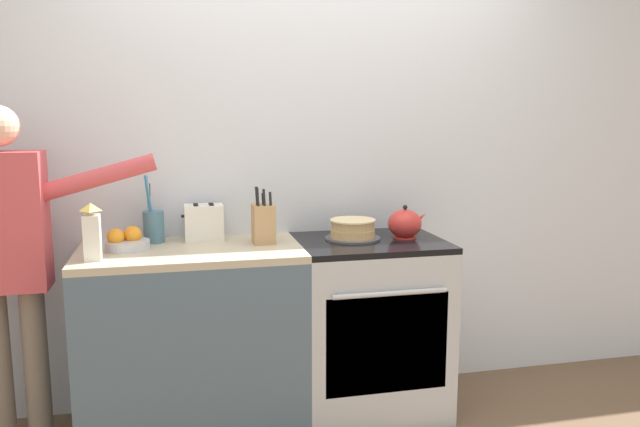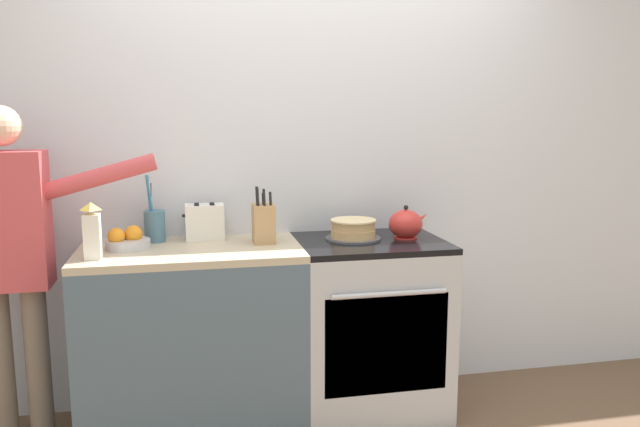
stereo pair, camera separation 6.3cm
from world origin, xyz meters
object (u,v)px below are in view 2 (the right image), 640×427
object	(u,v)px
knife_block	(264,223)
toaster	(205,222)
layer_cake	(353,230)
fruit_bowl	(127,241)
person_baker	(12,248)
tea_kettle	(406,224)
utensil_crock	(154,224)
stove_range	(370,326)
milk_carton	(92,232)

from	to	relation	value
knife_block	toaster	distance (m)	0.31
layer_cake	fruit_bowl	distance (m)	1.11
layer_cake	person_baker	xyz separation A→B (m)	(-1.61, -0.02, -0.02)
tea_kettle	knife_block	xyz separation A→B (m)	(-0.73, 0.04, 0.03)
tea_kettle	utensil_crock	world-z (taller)	utensil_crock
stove_range	fruit_bowl	bearing A→B (deg)	177.67
layer_cake	milk_carton	size ratio (longest dim) A/B	1.12
stove_range	person_baker	xyz separation A→B (m)	(-1.69, 0.03, 0.49)
milk_carton	layer_cake	bearing A→B (deg)	8.45
tea_kettle	layer_cake	bearing A→B (deg)	173.92
fruit_bowl	toaster	bearing A→B (deg)	21.13
knife_block	toaster	xyz separation A→B (m)	(-0.28, 0.14, -0.01)
utensil_crock	toaster	xyz separation A→B (m)	(0.25, -0.00, 0.00)
layer_cake	toaster	world-z (taller)	toaster
tea_kettle	person_baker	distance (m)	1.88
layer_cake	tea_kettle	xyz separation A→B (m)	(0.27, -0.03, 0.02)
utensil_crock	milk_carton	size ratio (longest dim) A/B	1.32
utensil_crock	person_baker	size ratio (longest dim) A/B	0.21
stove_range	fruit_bowl	size ratio (longest dim) A/B	4.46
utensil_crock	toaster	world-z (taller)	utensil_crock
stove_range	knife_block	size ratio (longest dim) A/B	3.24
layer_cake	tea_kettle	bearing A→B (deg)	-6.08
stove_range	toaster	size ratio (longest dim) A/B	4.39
fruit_bowl	person_baker	xyz separation A→B (m)	(-0.50, -0.02, -0.01)
person_baker	knife_block	bearing A→B (deg)	7.68
layer_cake	milk_carton	xyz separation A→B (m)	(-1.23, -0.18, 0.07)
tea_kettle	milk_carton	bearing A→B (deg)	-174.15
fruit_bowl	utensil_crock	bearing A→B (deg)	49.80
utensil_crock	milk_carton	bearing A→B (deg)	-126.84
stove_range	person_baker	distance (m)	1.76
layer_cake	utensil_crock	bearing A→B (deg)	171.50
knife_block	toaster	size ratio (longest dim) A/B	1.36
stove_range	person_baker	size ratio (longest dim) A/B	0.58
knife_block	milk_carton	distance (m)	0.80
tea_kettle	knife_block	world-z (taller)	knife_block
knife_block	milk_carton	world-z (taller)	knife_block
milk_carton	person_baker	bearing A→B (deg)	155.73
layer_cake	toaster	distance (m)	0.75
utensil_crock	fruit_bowl	xyz separation A→B (m)	(-0.12, -0.14, -0.05)
utensil_crock	person_baker	distance (m)	0.64
knife_block	utensil_crock	distance (m)	0.55
utensil_crock	milk_carton	xyz separation A→B (m)	(-0.25, -0.33, 0.03)
toaster	tea_kettle	bearing A→B (deg)	-9.88
stove_range	utensil_crock	bearing A→B (deg)	169.88
stove_range	layer_cake	size ratio (longest dim) A/B	3.22
utensil_crock	tea_kettle	bearing A→B (deg)	-7.98
knife_block	utensil_crock	world-z (taller)	utensil_crock
fruit_bowl	milk_carton	size ratio (longest dim) A/B	0.81
fruit_bowl	toaster	size ratio (longest dim) A/B	0.98
tea_kettle	fruit_bowl	size ratio (longest dim) A/B	1.04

